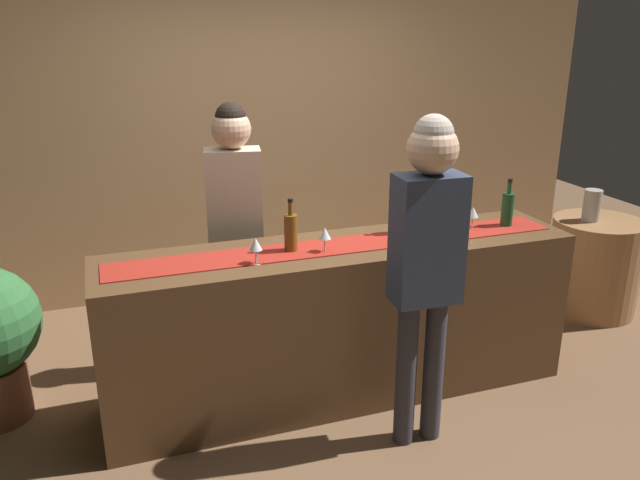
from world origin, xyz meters
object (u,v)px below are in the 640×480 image
object	(u,v)px
wine_bottle_amber	(291,232)
wine_bottle_clear	(403,216)
bartender	(235,208)
customer_sipping	(427,249)
wine_glass_near_customer	(473,213)
round_side_table	(594,266)
vase_on_side_table	(592,205)
wine_glass_mid_counter	(325,234)
wine_glass_far_end	(256,245)
wine_bottle_green	(507,209)

from	to	relation	value
wine_bottle_amber	wine_bottle_clear	distance (m)	0.73
bartender	customer_sipping	bearing A→B (deg)	132.76
bartender	wine_glass_near_customer	bearing A→B (deg)	168.45
wine_bottle_clear	round_side_table	bearing A→B (deg)	11.24
customer_sipping	vase_on_side_table	bearing A→B (deg)	30.25
wine_bottle_amber	customer_sipping	distance (m)	0.79
wine_bottle_clear	vase_on_side_table	bearing A→B (deg)	12.48
wine_glass_mid_counter	customer_sipping	bearing A→B (deg)	-55.01
wine_bottle_clear	vase_on_side_table	size ratio (longest dim) A/B	1.26
bartender	round_side_table	bearing A→B (deg)	-171.80
wine_bottle_amber	customer_sipping	world-z (taller)	customer_sipping
wine_bottle_clear	bartender	bearing A→B (deg)	151.78
wine_bottle_amber	wine_glass_near_customer	size ratio (longest dim) A/B	2.10
wine_bottle_amber	wine_glass_mid_counter	xyz separation A→B (m)	(0.17, -0.08, -0.01)
wine_glass_mid_counter	bartender	bearing A→B (deg)	119.49
wine_glass_mid_counter	bartender	world-z (taller)	bartender
bartender	vase_on_side_table	size ratio (longest dim) A/B	7.17
wine_glass_mid_counter	vase_on_side_table	world-z (taller)	wine_glass_mid_counter
wine_bottle_amber	customer_sipping	size ratio (longest dim) A/B	0.17
wine_bottle_amber	wine_glass_far_end	distance (m)	0.27
wine_glass_far_end	bartender	world-z (taller)	bartender
wine_glass_mid_counter	wine_glass_far_end	xyz separation A→B (m)	(-0.40, -0.05, 0.00)
wine_bottle_clear	round_side_table	world-z (taller)	wine_bottle_clear
bartender	vase_on_side_table	bearing A→B (deg)	-171.35
wine_glass_far_end	customer_sipping	distance (m)	0.89
wine_glass_near_customer	bartender	bearing A→B (deg)	157.68
wine_glass_mid_counter	wine_bottle_clear	bearing A→B (deg)	15.37
wine_glass_far_end	vase_on_side_table	size ratio (longest dim) A/B	0.60
wine_bottle_clear	customer_sipping	distance (m)	0.69
wine_bottle_clear	vase_on_side_table	xyz separation A→B (m)	(1.78, 0.39, -0.21)
wine_bottle_green	bartender	bearing A→B (deg)	160.39
wine_glass_mid_counter	vase_on_side_table	xyz separation A→B (m)	(2.34, 0.55, -0.20)
bartender	round_side_table	size ratio (longest dim) A/B	2.33
wine_bottle_amber	wine_glass_far_end	size ratio (longest dim) A/B	2.10
bartender	customer_sipping	size ratio (longest dim) A/B	0.97
wine_glass_far_end	wine_bottle_amber	bearing A→B (deg)	29.50
wine_glass_near_customer	customer_sipping	world-z (taller)	customer_sipping
wine_glass_near_customer	bartender	world-z (taller)	bartender
customer_sipping	wine_bottle_green	bearing A→B (deg)	35.78
round_side_table	vase_on_side_table	distance (m)	0.50
wine_bottle_clear	wine_bottle_green	world-z (taller)	same
bartender	wine_glass_mid_counter	bearing A→B (deg)	130.27
wine_bottle_clear	round_side_table	distance (m)	2.02
wine_bottle_green	wine_glass_mid_counter	world-z (taller)	wine_bottle_green
wine_bottle_clear	wine_glass_near_customer	bearing A→B (deg)	-8.38
wine_bottle_amber	wine_bottle_green	distance (m)	1.41
wine_glass_near_customer	wine_glass_mid_counter	bearing A→B (deg)	-174.98
wine_bottle_green	bartender	distance (m)	1.70
bartender	wine_bottle_clear	bearing A→B (deg)	162.55
wine_bottle_green	wine_glass_far_end	bearing A→B (deg)	-175.53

